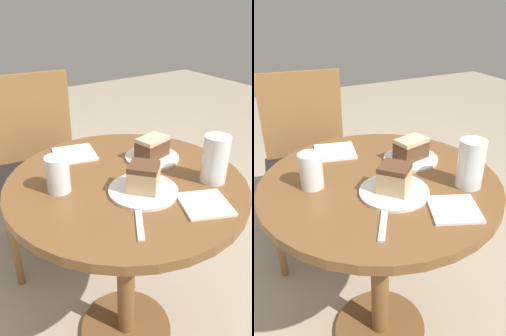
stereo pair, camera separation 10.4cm
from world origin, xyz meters
The scene contains 12 objects.
ground_plane centered at (0.00, 0.00, 0.00)m, with size 8.00×8.00×0.00m, color tan.
table centered at (0.00, 0.00, 0.58)m, with size 0.77×0.77×0.75m.
chair centered at (-0.04, 0.77, 0.49)m, with size 0.53×0.54×0.93m.
plate_near centered at (0.00, -0.09, 0.75)m, with size 0.21×0.21×0.01m.
plate_far centered at (0.16, 0.07, 0.75)m, with size 0.19×0.19×0.01m.
cake_slice_near centered at (0.00, -0.09, 0.80)m, with size 0.12×0.12×0.08m.
cake_slice_far centered at (0.16, 0.07, 0.80)m, with size 0.12×0.10×0.07m.
glass_lemonade centered at (-0.21, 0.05, 0.80)m, with size 0.07×0.07×0.11m.
glass_water centered at (0.23, -0.16, 0.82)m, with size 0.08×0.08×0.15m.
napkin_stack centered at (-0.06, 0.25, 0.75)m, with size 0.18×0.18×0.01m.
fork centered at (-0.09, -0.19, 0.75)m, with size 0.11×0.17×0.00m.
napkin_side centered at (0.10, -0.25, 0.75)m, with size 0.17×0.17×0.01m.
Camera 2 is at (-0.41, -0.82, 1.28)m, focal length 35.00 mm.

